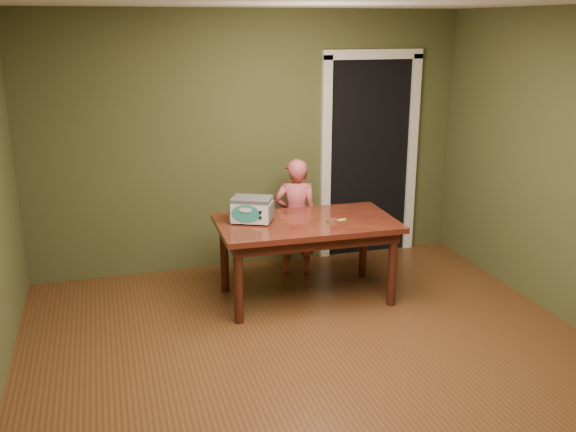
% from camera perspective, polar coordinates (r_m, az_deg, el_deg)
% --- Properties ---
extents(floor, '(5.00, 5.00, 0.00)m').
position_cam_1_polar(floor, '(4.74, 4.06, -14.44)').
color(floor, '#5A3519').
rests_on(floor, ground).
extents(room_shell, '(4.52, 5.02, 2.61)m').
position_cam_1_polar(room_shell, '(4.13, 4.54, 6.29)').
color(room_shell, '#464B28').
rests_on(room_shell, ground).
extents(doorway, '(1.10, 0.66, 2.25)m').
position_cam_1_polar(doorway, '(7.26, 6.28, 5.55)').
color(doorway, black).
rests_on(doorway, ground).
extents(dining_table, '(1.62, 0.93, 0.75)m').
position_cam_1_polar(dining_table, '(5.80, 1.65, -1.37)').
color(dining_table, '#3D120D').
rests_on(dining_table, floor).
extents(toy_oven, '(0.43, 0.37, 0.23)m').
position_cam_1_polar(toy_oven, '(5.71, -3.23, 0.65)').
color(toy_oven, '#4C4F54').
rests_on(toy_oven, dining_table).
extents(baking_pan, '(0.10, 0.10, 0.02)m').
position_cam_1_polar(baking_pan, '(5.76, 3.94, -0.37)').
color(baking_pan, silver).
rests_on(baking_pan, dining_table).
extents(spatula, '(0.18, 0.05, 0.01)m').
position_cam_1_polar(spatula, '(5.78, 4.35, -0.39)').
color(spatula, '#F5D36A').
rests_on(spatula, dining_table).
extents(child, '(0.49, 0.38, 1.19)m').
position_cam_1_polar(child, '(6.41, 0.70, -0.10)').
color(child, '#C04F56').
rests_on(child, floor).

